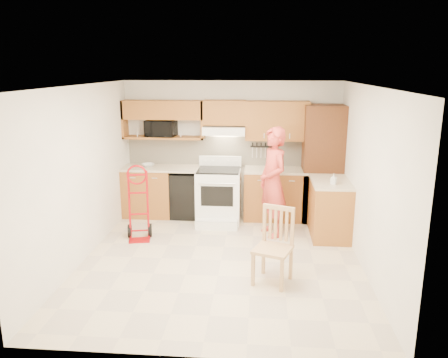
# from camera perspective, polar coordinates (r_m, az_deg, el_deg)

# --- Properties ---
(floor) EXTENTS (4.00, 4.50, 0.02)m
(floor) POSITION_cam_1_polar(r_m,az_deg,el_deg) (6.62, -0.37, -10.43)
(floor) COLOR beige
(floor) RESTS_ON ground
(ceiling) EXTENTS (4.00, 4.50, 0.02)m
(ceiling) POSITION_cam_1_polar(r_m,az_deg,el_deg) (6.02, -0.40, 11.93)
(ceiling) COLOR white
(ceiling) RESTS_ON ground
(wall_back) EXTENTS (4.00, 0.02, 2.50)m
(wall_back) POSITION_cam_1_polar(r_m,az_deg,el_deg) (8.40, 1.00, 3.93)
(wall_back) COLOR white
(wall_back) RESTS_ON ground
(wall_front) EXTENTS (4.00, 0.02, 2.50)m
(wall_front) POSITION_cam_1_polar(r_m,az_deg,el_deg) (4.06, -3.27, -7.49)
(wall_front) COLOR white
(wall_front) RESTS_ON ground
(wall_left) EXTENTS (0.02, 4.50, 2.50)m
(wall_left) POSITION_cam_1_polar(r_m,az_deg,el_deg) (6.68, -17.82, 0.55)
(wall_left) COLOR white
(wall_left) RESTS_ON ground
(wall_right) EXTENTS (0.02, 4.50, 2.50)m
(wall_right) POSITION_cam_1_polar(r_m,az_deg,el_deg) (6.35, 18.00, -0.16)
(wall_right) COLOR white
(wall_right) RESTS_ON ground
(backsplash) EXTENTS (3.92, 0.03, 0.55)m
(backsplash) POSITION_cam_1_polar(r_m,az_deg,el_deg) (8.39, 0.99, 3.56)
(backsplash) COLOR beige
(backsplash) RESTS_ON wall_back
(lower_cab_left) EXTENTS (0.90, 0.60, 0.90)m
(lower_cab_left) POSITION_cam_1_polar(r_m,az_deg,el_deg) (8.53, -9.62, -1.64)
(lower_cab_left) COLOR brown
(lower_cab_left) RESTS_ON ground
(dishwasher) EXTENTS (0.60, 0.60, 0.85)m
(dishwasher) POSITION_cam_1_polar(r_m,az_deg,el_deg) (8.38, -4.63, -1.94)
(dishwasher) COLOR black
(dishwasher) RESTS_ON ground
(lower_cab_right) EXTENTS (1.14, 0.60, 0.90)m
(lower_cab_right) POSITION_cam_1_polar(r_m,az_deg,el_deg) (8.27, 6.58, -2.03)
(lower_cab_right) COLOR brown
(lower_cab_right) RESTS_ON ground
(countertop_left) EXTENTS (1.50, 0.63, 0.04)m
(countertop_left) POSITION_cam_1_polar(r_m,az_deg,el_deg) (8.34, -7.75, 1.41)
(countertop_left) COLOR #BBAC89
(countertop_left) RESTS_ON lower_cab_left
(countertop_right) EXTENTS (1.14, 0.63, 0.04)m
(countertop_right) POSITION_cam_1_polar(r_m,az_deg,el_deg) (8.16, 6.67, 1.14)
(countertop_right) COLOR #BBAC89
(countertop_right) RESTS_ON lower_cab_right
(cab_return_right) EXTENTS (0.60, 1.00, 0.90)m
(cab_return_right) POSITION_cam_1_polar(r_m,az_deg,el_deg) (7.59, 13.34, -3.82)
(cab_return_right) COLOR brown
(cab_return_right) RESTS_ON ground
(countertop_return) EXTENTS (0.63, 1.00, 0.04)m
(countertop_return) POSITION_cam_1_polar(r_m,az_deg,el_deg) (7.46, 13.55, -0.39)
(countertop_return) COLOR #BBAC89
(countertop_return) RESTS_ON cab_return_right
(pantry_tall) EXTENTS (0.70, 0.60, 2.10)m
(pantry_tall) POSITION_cam_1_polar(r_m,az_deg,el_deg) (8.20, 12.44, 1.90)
(pantry_tall) COLOR #50270F
(pantry_tall) RESTS_ON ground
(upper_cab_left) EXTENTS (1.50, 0.33, 0.34)m
(upper_cab_left) POSITION_cam_1_polar(r_m,az_deg,el_deg) (8.31, -7.80, 8.76)
(upper_cab_left) COLOR brown
(upper_cab_left) RESTS_ON wall_back
(upper_shelf_mw) EXTENTS (1.50, 0.33, 0.04)m
(upper_shelf_mw) POSITION_cam_1_polar(r_m,az_deg,el_deg) (8.37, -7.68, 5.29)
(upper_shelf_mw) COLOR brown
(upper_shelf_mw) RESTS_ON wall_back
(upper_cab_center) EXTENTS (0.76, 0.33, 0.44)m
(upper_cab_center) POSITION_cam_1_polar(r_m,az_deg,el_deg) (8.14, 0.09, 8.50)
(upper_cab_center) COLOR brown
(upper_cab_center) RESTS_ON wall_back
(upper_cab_right) EXTENTS (1.14, 0.33, 0.70)m
(upper_cab_right) POSITION_cam_1_polar(r_m,az_deg,el_deg) (8.14, 6.82, 7.41)
(upper_cab_right) COLOR brown
(upper_cab_right) RESTS_ON wall_back
(range_hood) EXTENTS (0.76, 0.46, 0.14)m
(range_hood) POSITION_cam_1_polar(r_m,az_deg,el_deg) (8.12, 0.05, 6.28)
(range_hood) COLOR white
(range_hood) RESTS_ON wall_back
(knife_strip) EXTENTS (0.40, 0.05, 0.29)m
(knife_strip) POSITION_cam_1_polar(r_m,az_deg,el_deg) (8.33, 4.76, 3.72)
(knife_strip) COLOR black
(knife_strip) RESTS_ON backsplash
(microwave) EXTENTS (0.58, 0.43, 0.30)m
(microwave) POSITION_cam_1_polar(r_m,az_deg,el_deg) (8.36, -8.06, 6.44)
(microwave) COLOR black
(microwave) RESTS_ON upper_shelf_mw
(range) EXTENTS (0.78, 1.02, 1.15)m
(range) POSITION_cam_1_polar(r_m,az_deg,el_deg) (7.99, -0.72, -1.60)
(range) COLOR white
(range) RESTS_ON ground
(person) EXTENTS (0.67, 0.78, 1.82)m
(person) POSITION_cam_1_polar(r_m,az_deg,el_deg) (7.34, 6.27, -0.41)
(person) COLOR #C33C33
(person) RESTS_ON ground
(hand_truck) EXTENTS (0.51, 0.49, 1.12)m
(hand_truck) POSITION_cam_1_polar(r_m,az_deg,el_deg) (7.33, -10.90, -3.45)
(hand_truck) COLOR #A80A0F
(hand_truck) RESTS_ON ground
(dining_chair) EXTENTS (0.59, 0.61, 0.99)m
(dining_chair) POSITION_cam_1_polar(r_m,az_deg,el_deg) (5.83, 6.26, -8.60)
(dining_chair) COLOR tan
(dining_chair) RESTS_ON ground
(soap_bottle) EXTENTS (0.10, 0.10, 0.17)m
(soap_bottle) POSITION_cam_1_polar(r_m,az_deg,el_deg) (7.24, 13.83, 0.03)
(soap_bottle) COLOR white
(soap_bottle) RESTS_ON countertop_return
(bowl) EXTENTS (0.31, 0.31, 0.06)m
(bowl) POSITION_cam_1_polar(r_m,az_deg,el_deg) (8.40, -9.66, 1.76)
(bowl) COLOR white
(bowl) RESTS_ON countertop_left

